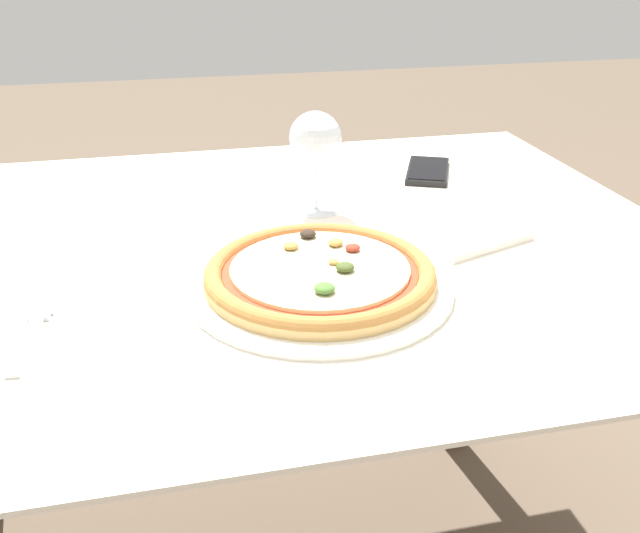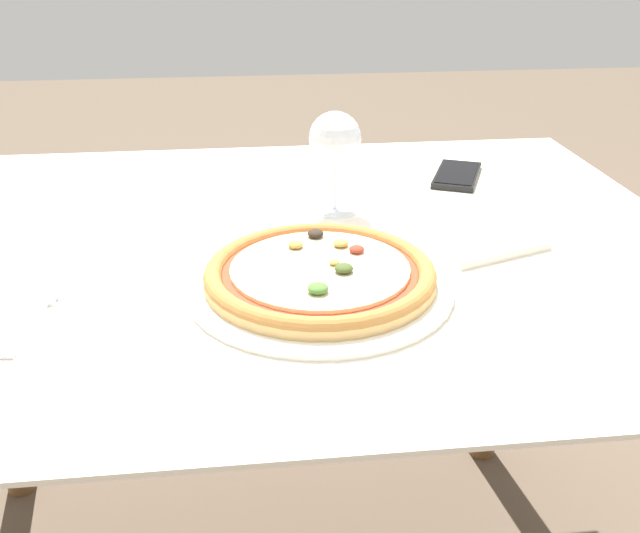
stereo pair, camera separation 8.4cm
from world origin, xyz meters
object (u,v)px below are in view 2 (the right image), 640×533
at_px(dining_table, 252,297).
at_px(fork, 36,314).
at_px(wine_glass_far_left, 335,141).
at_px(cell_phone, 457,175).
at_px(pizza_plate, 320,276).

bearing_deg(dining_table, fork, -142.63).
distance_m(dining_table, wine_glass_far_left, 0.26).
relative_size(dining_table, wine_glass_far_left, 8.21).
bearing_deg(fork, wine_glass_far_left, 37.24).
bearing_deg(cell_phone, pizza_plate, -126.23).
bearing_deg(dining_table, cell_phone, 32.21).
relative_size(pizza_plate, cell_phone, 2.00).
height_order(dining_table, pizza_plate, pizza_plate).
xyz_separation_m(fork, wine_glass_far_left, (0.38, 0.29, 0.11)).
bearing_deg(pizza_plate, fork, -174.91).
height_order(dining_table, fork, fork).
bearing_deg(fork, dining_table, 37.37).
bearing_deg(wine_glass_far_left, cell_phone, 29.22).
height_order(pizza_plate, wine_glass_far_left, wine_glass_far_left).
distance_m(dining_table, pizza_plate, 0.21).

